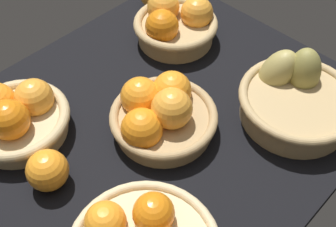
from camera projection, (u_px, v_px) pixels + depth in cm
name	position (u px, v px, depth cm)	size (l,w,h in cm)	color
market_tray	(158.00, 121.00, 90.84)	(84.00, 72.00, 3.00)	black
basket_near_right	(17.00, 116.00, 84.33)	(21.09, 21.09, 10.94)	tan
basket_center	(160.00, 113.00, 84.70)	(21.84, 21.84, 11.37)	tan
basket_near_left	(175.00, 24.00, 103.14)	(20.58, 20.58, 10.78)	tan
basket_far_left_pears	(295.00, 98.00, 87.31)	(24.37, 25.08, 13.47)	tan
loose_orange_back_gap	(47.00, 170.00, 76.33)	(7.75, 7.75, 7.75)	orange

